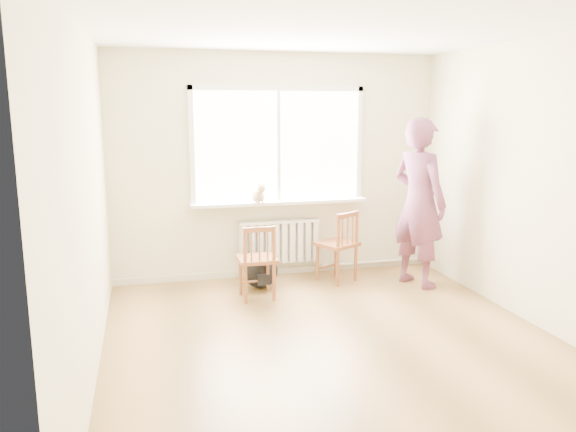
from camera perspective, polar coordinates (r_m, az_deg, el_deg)
floor at (r=5.07m, az=5.03°, el=-12.98°), size 4.50×4.50×0.00m
ceiling at (r=4.68m, az=5.61°, el=18.85°), size 4.50×4.50×0.00m
back_wall at (r=6.83m, az=-1.05°, el=5.04°), size 4.00×0.01×2.70m
window at (r=6.78m, az=-1.01°, el=7.64°), size 2.12×0.05×1.42m
windowsill at (r=6.78m, az=-0.83°, el=1.42°), size 2.15×0.22×0.04m
radiator at (r=6.90m, az=-0.85°, el=-2.58°), size 1.00×0.12×0.55m
heating_pipe at (r=7.40m, az=8.58°, el=-4.64°), size 1.40×0.04×0.04m
baseboard at (r=7.07m, az=-0.99°, el=-5.59°), size 4.00×0.03×0.08m
chair_left at (r=6.08m, az=-3.11°, el=-4.67°), size 0.41×0.39×0.83m
chair_right at (r=6.70m, az=5.29°, el=-3.09°), size 0.57×0.56×0.86m
person at (r=6.63m, az=13.17°, el=1.30°), size 0.71×0.84×1.95m
cat at (r=6.62m, az=-3.07°, el=2.26°), size 0.21×0.38×0.26m
backpack at (r=6.50m, az=-2.78°, el=-5.63°), size 0.43×0.34×0.40m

